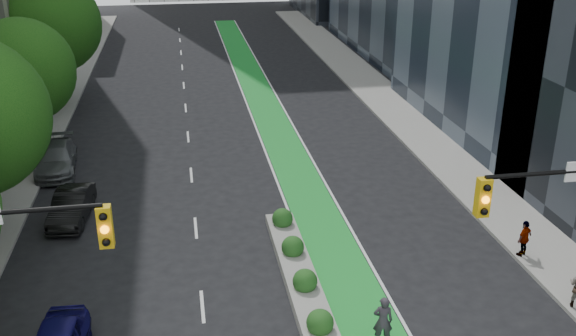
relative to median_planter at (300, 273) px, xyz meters
name	(u,v)px	position (x,y,z in m)	size (l,w,h in m)	color
sidewalk_left	(31,139)	(-13.00, 17.96, -0.30)	(3.60, 90.00, 0.15)	gray
sidewalk_right	(407,118)	(10.60, 17.96, -0.30)	(3.60, 90.00, 0.15)	gray
bike_lane_paint	(264,104)	(1.80, 22.96, -0.37)	(2.20, 70.00, 0.01)	green
tree_midfar	(22,71)	(-12.20, 14.96, 4.57)	(5.60, 5.60, 7.76)	black
tree_far	(51,24)	(-12.20, 24.96, 5.32)	(6.60, 6.60, 9.00)	black
median_planter	(300,273)	(0.00, 0.00, 0.00)	(1.20, 10.26, 1.10)	gray
cyclist	(383,321)	(1.93, -4.08, 0.50)	(0.64, 0.42, 1.75)	#322C35
parked_car_left_mid	(72,206)	(-9.11, 6.72, 0.30)	(1.41, 4.05, 1.33)	black
parked_car_left_far	(56,158)	(-10.70, 12.77, 0.33)	(1.97, 4.85, 1.41)	#5A5C5F
pedestrian_far	(524,238)	(9.11, 0.13, 0.54)	(0.89, 0.37, 1.53)	gray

